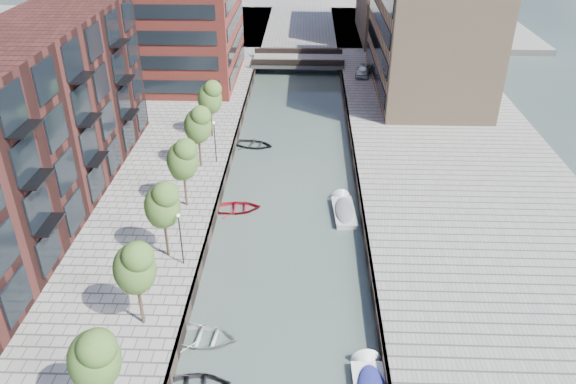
# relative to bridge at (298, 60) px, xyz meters

# --- Properties ---
(water) EXTENTS (300.00, 300.00, 0.00)m
(water) POSITION_rel_bridge_xyz_m (0.00, -32.00, -1.39)
(water) COLOR #38473F
(water) RESTS_ON ground
(quay_right) EXTENTS (20.00, 140.00, 1.00)m
(quay_right) POSITION_rel_bridge_xyz_m (16.00, -32.00, -0.89)
(quay_right) COLOR gray
(quay_right) RESTS_ON ground
(quay_wall_left) EXTENTS (0.25, 140.00, 1.00)m
(quay_wall_left) POSITION_rel_bridge_xyz_m (-6.10, -32.00, -0.89)
(quay_wall_left) COLOR #332823
(quay_wall_left) RESTS_ON ground
(quay_wall_right) EXTENTS (0.25, 140.00, 1.00)m
(quay_wall_right) POSITION_rel_bridge_xyz_m (6.10, -32.00, -0.89)
(quay_wall_right) COLOR #332823
(quay_wall_right) RESTS_ON ground
(far_closure) EXTENTS (80.00, 40.00, 1.00)m
(far_closure) POSITION_rel_bridge_xyz_m (0.00, 28.00, -0.89)
(far_closure) COLOR gray
(far_closure) RESTS_ON ground
(apartment_block) EXTENTS (8.00, 38.00, 14.00)m
(apartment_block) POSITION_rel_bridge_xyz_m (-20.00, -42.00, 6.61)
(apartment_block) COLOR black
(apartment_block) RESTS_ON quay_left
(tan_block_near) EXTENTS (12.00, 25.00, 14.00)m
(tan_block_near) POSITION_rel_bridge_xyz_m (16.00, -10.00, 6.61)
(tan_block_near) COLOR #94775A
(tan_block_near) RESTS_ON quay_right
(bridge) EXTENTS (13.00, 6.00, 1.30)m
(bridge) POSITION_rel_bridge_xyz_m (0.00, 0.00, 0.00)
(bridge) COLOR gray
(bridge) RESTS_ON ground
(tree_1) EXTENTS (2.50, 2.50, 5.95)m
(tree_1) POSITION_rel_bridge_xyz_m (-8.50, -61.00, 3.92)
(tree_1) COLOR #382619
(tree_1) RESTS_ON quay_left
(tree_2) EXTENTS (2.50, 2.50, 5.95)m
(tree_2) POSITION_rel_bridge_xyz_m (-8.50, -54.00, 3.92)
(tree_2) COLOR #382619
(tree_2) RESTS_ON quay_left
(tree_3) EXTENTS (2.50, 2.50, 5.95)m
(tree_3) POSITION_rel_bridge_xyz_m (-8.50, -47.00, 3.92)
(tree_3) COLOR #382619
(tree_3) RESTS_ON quay_left
(tree_4) EXTENTS (2.50, 2.50, 5.95)m
(tree_4) POSITION_rel_bridge_xyz_m (-8.50, -40.00, 3.92)
(tree_4) COLOR #382619
(tree_4) RESTS_ON quay_left
(tree_5) EXTENTS (2.50, 2.50, 5.95)m
(tree_5) POSITION_rel_bridge_xyz_m (-8.50, -33.00, 3.92)
(tree_5) COLOR #382619
(tree_5) RESTS_ON quay_left
(tree_6) EXTENTS (2.50, 2.50, 5.95)m
(tree_6) POSITION_rel_bridge_xyz_m (-8.50, -26.00, 3.92)
(tree_6) COLOR #382619
(tree_6) RESTS_ON quay_left
(lamp_1) EXTENTS (0.24, 0.24, 4.12)m
(lamp_1) POSITION_rel_bridge_xyz_m (-7.20, -48.00, 2.12)
(lamp_1) COLOR black
(lamp_1) RESTS_ON quay_left
(lamp_2) EXTENTS (0.24, 0.24, 4.12)m
(lamp_2) POSITION_rel_bridge_xyz_m (-7.20, -32.00, 2.12)
(lamp_2) COLOR black
(lamp_2) RESTS_ON quay_left
(sloop_2) EXTENTS (4.43, 3.44, 0.84)m
(sloop_2) POSITION_rel_bridge_xyz_m (-4.42, -39.09, -1.39)
(sloop_2) COLOR #A21122
(sloop_2) RESTS_ON ground
(sloop_3) EXTENTS (4.70, 3.55, 0.92)m
(sloop_3) POSITION_rel_bridge_xyz_m (-4.82, -54.43, -1.39)
(sloop_3) COLOR beige
(sloop_3) RESTS_ON ground
(sloop_4) EXTENTS (4.66, 3.79, 0.85)m
(sloop_4) POSITION_rel_bridge_xyz_m (-4.15, -26.31, -1.39)
(sloop_4) COLOR #232326
(sloop_4) RESTS_ON ground
(motorboat_4) EXTENTS (2.08, 5.19, 1.69)m
(motorboat_4) POSITION_rel_bridge_xyz_m (4.61, -39.08, -1.18)
(motorboat_4) COLOR #BBBAB8
(motorboat_4) RESTS_ON ground
(car) EXTENTS (2.57, 4.60, 1.48)m
(car) POSITION_rel_bridge_xyz_m (8.88, -5.47, 0.35)
(car) COLOR #BBBDC0
(car) RESTS_ON quay_right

